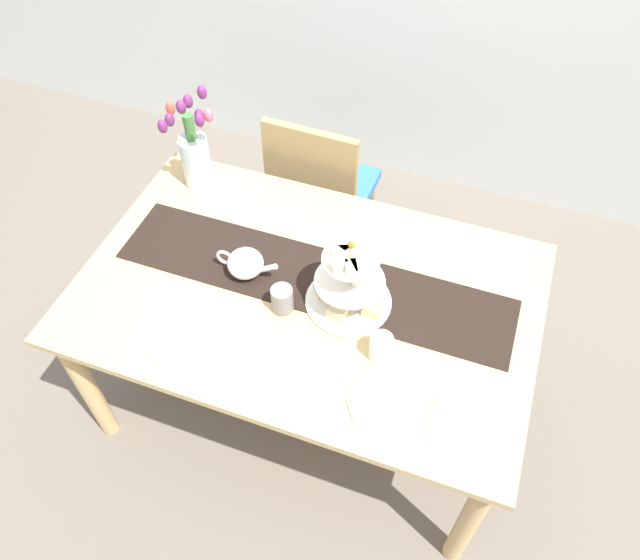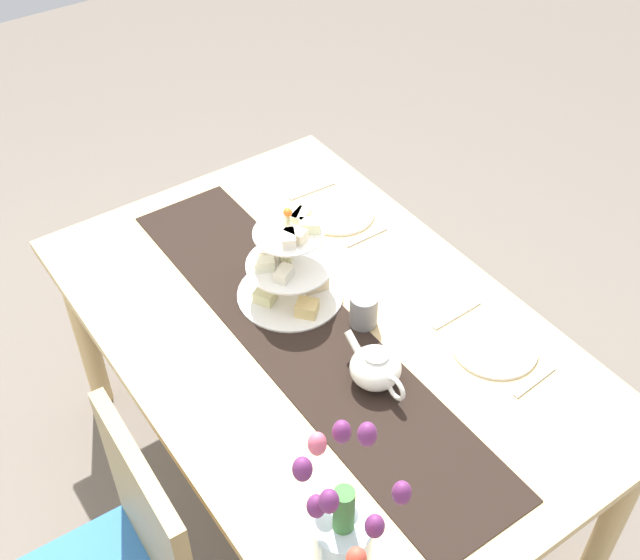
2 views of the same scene
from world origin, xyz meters
TOP-DOWN VIEW (x-y plane):
  - ground_plane at (0.00, 0.00)m, footprint 8.00×8.00m
  - dining_table at (0.00, 0.00)m, footprint 1.61×1.04m
  - chair_left at (-0.22, 0.75)m, footprint 0.43×0.43m
  - table_runner at (0.00, 0.06)m, footprint 1.44×0.30m
  - tiered_cake_stand at (0.15, -0.00)m, footprint 0.30×0.30m
  - teapot at (-0.23, 0.00)m, footprint 0.24×0.13m
  - tulip_vase at (-0.61, 0.38)m, footprint 0.23×0.18m
  - dinner_plate_left at (-0.32, -0.33)m, footprint 0.23×0.23m
  - fork_left at (-0.47, -0.33)m, footprint 0.03×0.15m
  - knife_left at (-0.18, -0.33)m, footprint 0.02×0.17m
  - dinner_plate_right at (0.38, -0.33)m, footprint 0.23×0.23m
  - fork_right at (0.24, -0.33)m, footprint 0.02×0.15m
  - knife_right at (0.53, -0.33)m, footprint 0.02×0.17m
  - mug_grey at (-0.05, -0.10)m, footprint 0.08×0.08m
  - mug_white_text at (0.32, -0.17)m, footprint 0.08×0.08m

SIDE VIEW (x-z plane):
  - ground_plane at x=0.00m, z-range 0.00..0.00m
  - chair_left at x=-0.22m, z-range 0.05..0.96m
  - dining_table at x=0.00m, z-range 0.27..1.00m
  - table_runner at x=0.00m, z-range 0.73..0.73m
  - fork_left at x=-0.47m, z-range 0.73..0.73m
  - knife_left at x=-0.18m, z-range 0.73..0.73m
  - fork_right at x=0.24m, z-range 0.73..0.73m
  - knife_right at x=0.53m, z-range 0.73..0.73m
  - dinner_plate_left at x=-0.32m, z-range 0.73..0.74m
  - dinner_plate_right at x=0.38m, z-range 0.73..0.74m
  - mug_white_text at x=0.32m, z-range 0.73..0.82m
  - mug_grey at x=-0.05m, z-range 0.73..0.83m
  - teapot at x=-0.23m, z-range 0.72..0.85m
  - tiered_cake_stand at x=0.15m, z-range 0.68..0.98m
  - tulip_vase at x=-0.61m, z-range 0.66..1.11m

